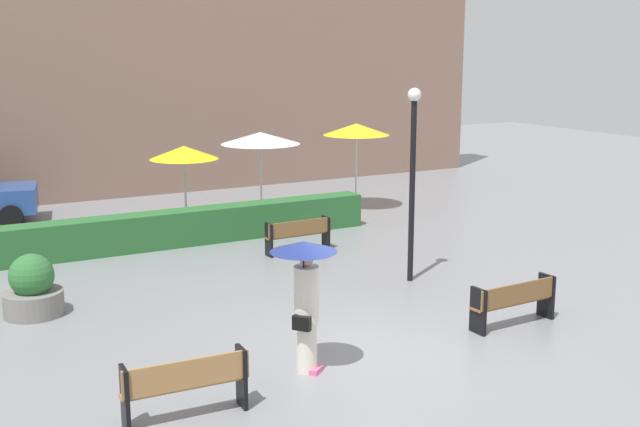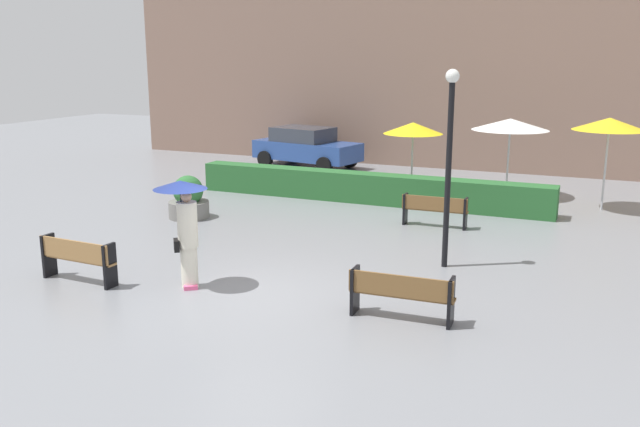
% 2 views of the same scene
% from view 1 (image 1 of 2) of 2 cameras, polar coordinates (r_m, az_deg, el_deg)
% --- Properties ---
extents(ground_plane, '(60.00, 60.00, 0.00)m').
position_cam_1_polar(ground_plane, '(13.11, 3.86, -9.99)').
color(ground_plane, gray).
extents(bench_near_right, '(1.79, 0.45, 0.82)m').
position_cam_1_polar(bench_near_right, '(14.53, 13.92, -6.08)').
color(bench_near_right, brown).
rests_on(bench_near_right, ground).
extents(bench_near_left, '(1.73, 0.40, 0.87)m').
position_cam_1_polar(bench_near_left, '(10.85, -9.69, -11.97)').
color(bench_near_left, '#9E7242').
rests_on(bench_near_left, ground).
extents(bench_back_row, '(1.70, 0.37, 0.81)m').
position_cam_1_polar(bench_back_row, '(19.06, -1.56, -1.42)').
color(bench_back_row, brown).
rests_on(bench_back_row, ground).
extents(pedestrian_with_umbrella, '(1.01, 1.01, 2.09)m').
position_cam_1_polar(pedestrian_with_umbrella, '(11.87, -1.07, -5.33)').
color(pedestrian_with_umbrella, silver).
rests_on(pedestrian_with_umbrella, ground).
extents(planter_pot, '(1.10, 1.10, 1.17)m').
position_cam_1_polar(planter_pot, '(15.60, -20.08, -5.18)').
color(planter_pot, slate).
rests_on(planter_pot, ground).
extents(lamp_post, '(0.28, 0.28, 4.08)m').
position_cam_1_polar(lamp_post, '(16.50, 6.72, 3.49)').
color(lamp_post, black).
rests_on(lamp_post, ground).
extents(patio_umbrella_yellow, '(1.84, 1.84, 2.32)m').
position_cam_1_polar(patio_umbrella_yellow, '(21.33, -9.81, 4.35)').
color(patio_umbrella_yellow, silver).
rests_on(patio_umbrella_yellow, ground).
extents(patio_umbrella_white, '(2.34, 2.34, 2.45)m').
position_cam_1_polar(patio_umbrella_white, '(23.37, -4.33, 5.45)').
color(patio_umbrella_white, silver).
rests_on(patio_umbrella_white, ground).
extents(patio_umbrella_yellow_far, '(2.01, 2.01, 2.64)m').
position_cam_1_polar(patio_umbrella_yellow_far, '(23.93, 2.65, 6.09)').
color(patio_umbrella_yellow_far, silver).
rests_on(patio_umbrella_yellow_far, ground).
extents(hedge_strip, '(10.95, 0.70, 0.89)m').
position_cam_1_polar(hedge_strip, '(20.02, -11.03, -1.12)').
color(hedge_strip, '#28602D').
rests_on(hedge_strip, ground).
extents(building_facade, '(28.00, 1.20, 8.23)m').
position_cam_1_polar(building_facade, '(27.06, -14.77, 9.90)').
color(building_facade, '#846656').
rests_on(building_facade, ground).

